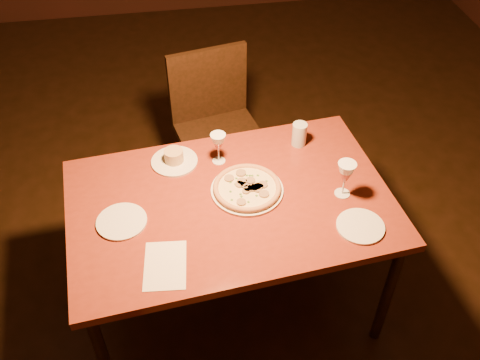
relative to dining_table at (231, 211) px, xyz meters
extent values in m
plane|color=black|center=(-0.22, -0.05, -0.68)|extent=(7.00, 7.00, 0.00)
cube|color=maroon|center=(0.00, 0.00, 0.05)|extent=(1.48, 1.03, 0.04)
cylinder|color=black|center=(-0.67, 0.33, -0.33)|extent=(0.05, 0.05, 0.71)
cylinder|color=black|center=(0.67, -0.33, -0.33)|extent=(0.05, 0.05, 0.71)
cylinder|color=black|center=(0.60, 0.45, -0.33)|extent=(0.05, 0.05, 0.71)
cube|color=black|center=(0.06, 0.75, -0.19)|extent=(0.54, 0.54, 0.04)
cube|color=black|center=(0.02, 0.96, 0.05)|extent=(0.46, 0.12, 0.44)
cylinder|color=black|center=(-0.08, 0.53, -0.45)|extent=(0.04, 0.04, 0.47)
cylinder|color=black|center=(-0.16, 0.90, -0.45)|extent=(0.04, 0.04, 0.47)
cylinder|color=black|center=(0.28, 0.61, -0.45)|extent=(0.04, 0.04, 0.47)
cylinder|color=black|center=(0.21, 0.97, -0.45)|extent=(0.04, 0.04, 0.47)
cylinder|color=white|center=(0.08, 0.04, 0.07)|extent=(0.32, 0.32, 0.01)
cylinder|color=#FEE8AF|center=(0.08, 0.04, 0.08)|extent=(0.29, 0.29, 0.01)
torus|color=tan|center=(0.08, 0.04, 0.09)|extent=(0.30, 0.30, 0.02)
cylinder|color=white|center=(-0.22, 0.29, 0.07)|extent=(0.22, 0.22, 0.01)
cylinder|color=tan|center=(-0.22, 0.29, 0.11)|extent=(0.09, 0.09, 0.06)
cylinder|color=silver|center=(0.39, 0.33, 0.13)|extent=(0.07, 0.07, 0.12)
cylinder|color=white|center=(-0.47, -0.05, 0.07)|extent=(0.21, 0.21, 0.01)
cylinder|color=white|center=(0.51, -0.24, 0.07)|extent=(0.20, 0.20, 0.01)
cube|color=silver|center=(-0.30, -0.31, 0.07)|extent=(0.18, 0.25, 0.00)
camera|label=1|loc=(-0.23, -1.62, 1.73)|focal=40.00mm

